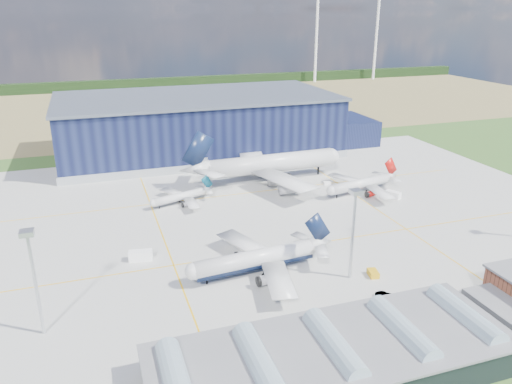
# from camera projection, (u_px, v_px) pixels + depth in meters

# --- Properties ---
(ground) EXTENTS (600.00, 600.00, 0.00)m
(ground) POSITION_uv_depth(u_px,v_px,m) (270.00, 234.00, 146.32)
(ground) COLOR #365821
(ground) RESTS_ON ground
(apron) EXTENTS (220.00, 160.00, 0.08)m
(apron) POSITION_uv_depth(u_px,v_px,m) (258.00, 221.00, 155.20)
(apron) COLOR gray
(apron) RESTS_ON ground
(farmland) EXTENTS (600.00, 220.00, 0.01)m
(farmland) POSITION_uv_depth(u_px,v_px,m) (159.00, 105.00, 341.80)
(farmland) COLOR olive
(farmland) RESTS_ON ground
(treeline) EXTENTS (600.00, 8.00, 8.00)m
(treeline) POSITION_uv_depth(u_px,v_px,m) (144.00, 84.00, 411.51)
(treeline) COLOR black
(treeline) RESTS_ON ground
(hangar) EXTENTS (145.00, 62.00, 26.10)m
(hangar) POSITION_uv_depth(u_px,v_px,m) (204.00, 127.00, 227.39)
(hangar) COLOR black
(hangar) RESTS_ON ground
(glass_concourse) EXTENTS (78.00, 23.00, 8.60)m
(glass_concourse) POSITION_uv_depth(u_px,v_px,m) (351.00, 354.00, 89.78)
(glass_concourse) COLOR black
(glass_concourse) RESTS_ON ground
(light_mast_west) EXTENTS (2.60, 2.60, 23.00)m
(light_mast_west) POSITION_uv_depth(u_px,v_px,m) (33.00, 266.00, 96.24)
(light_mast_west) COLOR silver
(light_mast_west) RESTS_ON ground
(light_mast_center) EXTENTS (2.60, 2.60, 23.00)m
(light_mast_center) POSITION_uv_depth(u_px,v_px,m) (354.00, 220.00, 117.33)
(light_mast_center) COLOR silver
(light_mast_center) RESTS_ON ground
(airliner_navy) EXTENTS (43.47, 42.67, 13.10)m
(airliner_navy) POSITION_uv_depth(u_px,v_px,m) (255.00, 250.00, 122.15)
(airliner_navy) COLOR silver
(airliner_navy) RESTS_ON ground
(airliner_red) EXTENTS (39.19, 38.63, 10.80)m
(airliner_red) POSITION_uv_depth(u_px,v_px,m) (360.00, 179.00, 176.77)
(airliner_red) COLOR silver
(airliner_red) RESTS_ON ground
(airliner_widebody) EXTENTS (66.62, 65.26, 21.08)m
(airliner_widebody) POSITION_uv_depth(u_px,v_px,m) (271.00, 154.00, 188.38)
(airliner_widebody) COLOR silver
(airliner_widebody) RESTS_ON ground
(airliner_regional) EXTENTS (30.75, 30.40, 8.03)m
(airliner_regional) POSITION_uv_depth(u_px,v_px,m) (179.00, 193.00, 167.49)
(airliner_regional) COLOR silver
(airliner_regional) RESTS_ON ground
(gse_tug_a) EXTENTS (2.88, 3.95, 1.49)m
(gse_tug_a) POSITION_uv_depth(u_px,v_px,m) (373.00, 273.00, 123.03)
(gse_tug_a) COLOR gold
(gse_tug_a) RESTS_ON ground
(gse_van_a) EXTENTS (6.39, 3.55, 2.64)m
(gse_van_a) POSITION_uv_depth(u_px,v_px,m) (141.00, 256.00, 130.69)
(gse_van_a) COLOR white
(gse_van_a) RESTS_ON ground
(gse_cart_a) EXTENTS (2.23, 3.21, 1.34)m
(gse_cart_a) POSITION_uv_depth(u_px,v_px,m) (208.00, 182.00, 188.52)
(gse_cart_a) COLOR white
(gse_cart_a) RESTS_ON ground
(gse_van_b) EXTENTS (4.65, 5.67, 2.37)m
(gse_van_b) POSITION_uv_depth(u_px,v_px,m) (393.00, 195.00, 173.91)
(gse_van_b) COLOR white
(gse_van_b) RESTS_ON ground
(gse_cart_b) EXTENTS (2.84, 2.03, 1.16)m
(gse_cart_b) POSITION_uv_depth(u_px,v_px,m) (327.00, 183.00, 187.10)
(gse_cart_b) COLOR white
(gse_cart_b) RESTS_ON ground
(car_b) EXTENTS (4.01, 2.77, 1.25)m
(car_b) POSITION_uv_depth(u_px,v_px,m) (384.00, 295.00, 114.09)
(car_b) COLOR #99999E
(car_b) RESTS_ON ground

